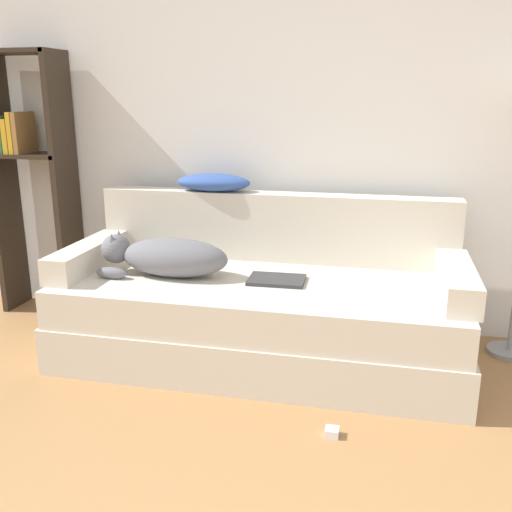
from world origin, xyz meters
The scene contains 10 objects.
wall_back centered at (0.00, 2.81, 1.35)m, with size 7.51×0.06×2.70m.
couch centered at (-0.16, 2.22, 0.21)m, with size 2.05×0.91×0.43m.
couch_backrest centered at (-0.16, 2.61, 0.62)m, with size 2.01×0.15×0.38m.
couch_arm_left centered at (-1.11, 2.22, 0.50)m, with size 0.15×0.72×0.14m.
couch_arm_right centered at (0.79, 2.22, 0.50)m, with size 0.15×0.72×0.14m.
dog centered at (-0.65, 2.18, 0.54)m, with size 0.69×0.27×0.22m.
laptop centered at (-0.07, 2.21, 0.44)m, with size 0.29×0.21×0.02m.
throw_pillow centered at (-0.52, 2.60, 0.87)m, with size 0.43×0.20×0.10m.
bookshelf centered at (-1.70, 2.62, 0.91)m, with size 0.47×0.26×1.60m.
power_adapter centered at (0.28, 1.57, 0.02)m, with size 0.06×0.06×0.03m.
Camera 1 is at (0.44, -0.49, 1.34)m, focal length 40.00 mm.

